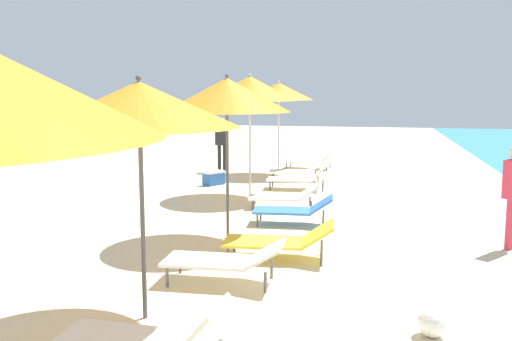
{
  "coord_description": "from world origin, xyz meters",
  "views": [
    {
      "loc": [
        1.78,
        1.47,
        2.47
      ],
      "look_at": [
        0.17,
        9.1,
        1.35
      ],
      "focal_mm": 39.24,
      "sensor_mm": 36.0,
      "label": 1
    }
  ],
  "objects_px": {
    "cooler_box": "(214,178)",
    "umbrella_farthest": "(279,91)",
    "umbrella_fifth": "(250,89)",
    "person_walking_mid": "(222,139)",
    "lounger_third_inland": "(145,336)",
    "lounger_fourth_shoreside": "(294,209)",
    "lounger_fifth_shoreside": "(299,178)",
    "lounger_farthest_shoreside": "(310,161)",
    "beach_ball": "(432,322)",
    "lounger_farthest_inland": "(297,170)",
    "umbrella_fourth": "(227,95)",
    "lounger_fifth_inland": "(285,196)",
    "lounger_fourth_inland": "(280,240)",
    "umbrella_third": "(139,105)",
    "lounger_third_shoreside": "(225,259)"
  },
  "relations": [
    {
      "from": "lounger_third_shoreside",
      "to": "lounger_farthest_shoreside",
      "type": "relative_size",
      "value": 0.97
    },
    {
      "from": "umbrella_third",
      "to": "lounger_fourth_inland",
      "type": "bearing_deg",
      "value": 66.12
    },
    {
      "from": "cooler_box",
      "to": "umbrella_farthest",
      "type": "bearing_deg",
      "value": 60.75
    },
    {
      "from": "lounger_third_inland",
      "to": "lounger_fourth_shoreside",
      "type": "xyz_separation_m",
      "value": [
        0.54,
        5.64,
        -0.0
      ]
    },
    {
      "from": "lounger_fifth_inland",
      "to": "beach_ball",
      "type": "bearing_deg",
      "value": 102.56
    },
    {
      "from": "lounger_fifth_shoreside",
      "to": "person_walking_mid",
      "type": "bearing_deg",
      "value": -47.72
    },
    {
      "from": "lounger_fourth_inland",
      "to": "lounger_fifth_shoreside",
      "type": "relative_size",
      "value": 1.09
    },
    {
      "from": "umbrella_farthest",
      "to": "cooler_box",
      "type": "bearing_deg",
      "value": -119.25
    },
    {
      "from": "umbrella_fifth",
      "to": "person_walking_mid",
      "type": "height_order",
      "value": "umbrella_fifth"
    },
    {
      "from": "lounger_third_shoreside",
      "to": "umbrella_fifth",
      "type": "distance_m",
      "value": 6.46
    },
    {
      "from": "umbrella_third",
      "to": "person_walking_mid",
      "type": "distance_m",
      "value": 11.26
    },
    {
      "from": "lounger_third_inland",
      "to": "umbrella_fifth",
      "type": "distance_m",
      "value": 8.64
    },
    {
      "from": "umbrella_fifth",
      "to": "lounger_fifth_shoreside",
      "type": "relative_size",
      "value": 1.87
    },
    {
      "from": "lounger_farthest_shoreside",
      "to": "beach_ball",
      "type": "xyz_separation_m",
      "value": [
        2.59,
        -11.98,
        -0.11
      ]
    },
    {
      "from": "umbrella_farthest",
      "to": "lounger_farthest_inland",
      "type": "bearing_deg",
      "value": -58.19
    },
    {
      "from": "lounger_third_inland",
      "to": "umbrella_fifth",
      "type": "bearing_deg",
      "value": -82.26
    },
    {
      "from": "lounger_fourth_inland",
      "to": "umbrella_farthest",
      "type": "bearing_deg",
      "value": -85.04
    },
    {
      "from": "lounger_fourth_shoreside",
      "to": "lounger_fourth_inland",
      "type": "distance_m",
      "value": 2.15
    },
    {
      "from": "umbrella_farthest",
      "to": "lounger_farthest_shoreside",
      "type": "relative_size",
      "value": 1.7
    },
    {
      "from": "lounger_fourth_shoreside",
      "to": "lounger_fifth_shoreside",
      "type": "distance_m",
      "value": 3.75
    },
    {
      "from": "umbrella_fourth",
      "to": "lounger_fifth_inland",
      "type": "bearing_deg",
      "value": 77.82
    },
    {
      "from": "lounger_farthest_shoreside",
      "to": "person_walking_mid",
      "type": "distance_m",
      "value": 2.93
    },
    {
      "from": "umbrella_fourth",
      "to": "umbrella_fifth",
      "type": "distance_m",
      "value": 3.86
    },
    {
      "from": "umbrella_third",
      "to": "umbrella_fourth",
      "type": "bearing_deg",
      "value": 89.54
    },
    {
      "from": "lounger_third_inland",
      "to": "lounger_fifth_shoreside",
      "type": "xyz_separation_m",
      "value": [
        0.13,
        9.36,
        0.0
      ]
    },
    {
      "from": "umbrella_third",
      "to": "lounger_farthest_shoreside",
      "type": "height_order",
      "value": "umbrella_third"
    },
    {
      "from": "lounger_fourth_inland",
      "to": "umbrella_third",
      "type": "bearing_deg",
      "value": 61.25
    },
    {
      "from": "lounger_third_inland",
      "to": "cooler_box",
      "type": "distance_m",
      "value": 9.8
    },
    {
      "from": "umbrella_third",
      "to": "person_walking_mid",
      "type": "xyz_separation_m",
      "value": [
        -2.15,
        10.97,
        -1.33
      ]
    },
    {
      "from": "lounger_fourth_inland",
      "to": "person_walking_mid",
      "type": "relative_size",
      "value": 1.02
    },
    {
      "from": "lounger_fifth_shoreside",
      "to": "lounger_fifth_inland",
      "type": "xyz_separation_m",
      "value": [
        0.0,
        -2.31,
        -0.04
      ]
    },
    {
      "from": "umbrella_fifth",
      "to": "cooler_box",
      "type": "height_order",
      "value": "umbrella_fifth"
    },
    {
      "from": "lounger_fifth_inland",
      "to": "lounger_farthest_inland",
      "type": "bearing_deg",
      "value": -96.4
    },
    {
      "from": "lounger_farthest_inland",
      "to": "cooler_box",
      "type": "relative_size",
      "value": 2.48
    },
    {
      "from": "lounger_third_shoreside",
      "to": "person_walking_mid",
      "type": "distance_m",
      "value": 10.09
    },
    {
      "from": "umbrella_third",
      "to": "umbrella_fifth",
      "type": "distance_m",
      "value": 7.28
    },
    {
      "from": "person_walking_mid",
      "to": "lounger_third_inland",
      "type": "bearing_deg",
      "value": 15.37
    },
    {
      "from": "umbrella_third",
      "to": "lounger_fourth_shoreside",
      "type": "relative_size",
      "value": 1.74
    },
    {
      "from": "umbrella_third",
      "to": "lounger_fifth_shoreside",
      "type": "relative_size",
      "value": 1.72
    },
    {
      "from": "umbrella_fifth",
      "to": "lounger_farthest_inland",
      "type": "bearing_deg",
      "value": 72.14
    },
    {
      "from": "lounger_farthest_inland",
      "to": "cooler_box",
      "type": "bearing_deg",
      "value": 17.43
    },
    {
      "from": "umbrella_third",
      "to": "cooler_box",
      "type": "bearing_deg",
      "value": 101.26
    },
    {
      "from": "lounger_farthest_inland",
      "to": "lounger_fourth_inland",
      "type": "bearing_deg",
      "value": 83.15
    },
    {
      "from": "umbrella_third",
      "to": "lounger_fifth_inland",
      "type": "height_order",
      "value": "umbrella_third"
    },
    {
      "from": "umbrella_farthest",
      "to": "lounger_fifth_inland",
      "type": "bearing_deg",
      "value": -78.82
    },
    {
      "from": "lounger_fourth_shoreside",
      "to": "lounger_fifth_inland",
      "type": "bearing_deg",
      "value": -78.65
    },
    {
      "from": "lounger_fifth_shoreside",
      "to": "lounger_farthest_inland",
      "type": "distance_m",
      "value": 1.41
    },
    {
      "from": "umbrella_fourth",
      "to": "beach_ball",
      "type": "relative_size",
      "value": 9.04
    },
    {
      "from": "umbrella_farthest",
      "to": "lounger_fourth_inland",
      "type": "bearing_deg",
      "value": -80.16
    },
    {
      "from": "lounger_fourth_inland",
      "to": "umbrella_fifth",
      "type": "xyz_separation_m",
      "value": [
        -1.52,
        4.81,
        2.22
      ]
    }
  ]
}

